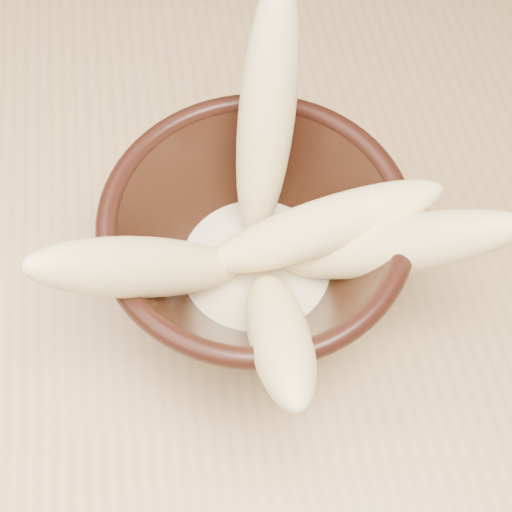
% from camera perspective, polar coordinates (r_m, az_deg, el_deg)
% --- Properties ---
extents(table, '(1.20, 0.80, 0.75)m').
position_cam_1_polar(table, '(0.62, -4.37, -1.37)').
color(table, tan).
rests_on(table, ground).
extents(bowl, '(0.20, 0.20, 0.11)m').
position_cam_1_polar(bowl, '(0.47, -0.00, 0.55)').
color(bowl, black).
rests_on(bowl, table).
extents(milk_puddle, '(0.11, 0.11, 0.02)m').
position_cam_1_polar(milk_puddle, '(0.50, -0.00, -0.98)').
color(milk_puddle, beige).
rests_on(milk_puddle, bowl).
extents(banana_upright, '(0.07, 0.12, 0.18)m').
position_cam_1_polar(banana_upright, '(0.46, 0.85, 11.07)').
color(banana_upright, '#F4D690').
rests_on(banana_upright, bowl).
extents(banana_left, '(0.15, 0.09, 0.15)m').
position_cam_1_polar(banana_left, '(0.42, -8.70, -0.90)').
color(banana_left, '#F4D690').
rests_on(banana_left, bowl).
extents(banana_right, '(0.16, 0.09, 0.13)m').
position_cam_1_polar(banana_right, '(0.45, 10.83, 0.78)').
color(banana_right, '#F4D690').
rests_on(banana_right, bowl).
extents(banana_across, '(0.16, 0.04, 0.09)m').
position_cam_1_polar(banana_across, '(0.45, 5.18, 2.25)').
color(banana_across, '#F4D690').
rests_on(banana_across, bowl).
extents(banana_front, '(0.04, 0.14, 0.12)m').
position_cam_1_polar(banana_front, '(0.42, 1.83, -6.27)').
color(banana_front, '#F4D690').
rests_on(banana_front, bowl).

